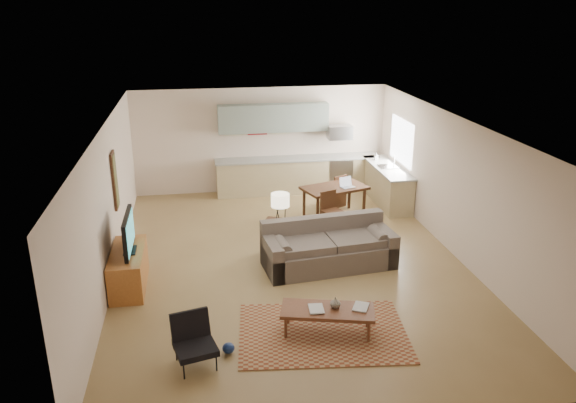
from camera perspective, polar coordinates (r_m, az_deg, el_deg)
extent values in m
plane|color=olive|center=(10.83, 0.26, -6.26)|extent=(9.00, 9.00, 0.00)
plane|color=white|center=(9.95, 0.29, 7.85)|extent=(9.00, 9.00, 0.00)
plane|color=beige|center=(14.59, -2.74, 6.26)|extent=(6.50, 0.00, 6.50)
plane|color=beige|center=(6.35, 7.36, -12.88)|extent=(6.50, 0.00, 6.50)
plane|color=beige|center=(10.30, -17.84, -0.52)|extent=(0.00, 9.00, 9.00)
plane|color=beige|center=(11.30, 16.75, 1.37)|extent=(0.00, 9.00, 9.00)
cube|color=#A5A8AD|center=(14.89, 5.14, 2.89)|extent=(0.62, 0.62, 0.90)
cube|color=#A5A8AD|center=(14.62, 5.25, 7.03)|extent=(0.62, 0.40, 0.35)
cube|color=gray|center=(14.34, -1.49, 8.49)|extent=(2.80, 0.34, 0.70)
cube|color=white|center=(13.88, 11.45, 6.03)|extent=(0.02, 1.40, 1.05)
cube|color=brown|center=(8.75, 3.55, -13.12)|extent=(2.69, 2.01, 0.02)
imported|color=maroon|center=(8.49, 2.14, -10.89)|extent=(0.26, 0.33, 0.03)
imported|color=navy|center=(8.63, 6.69, -10.48)|extent=(0.45, 0.47, 0.02)
imported|color=black|center=(8.54, 4.83, -10.20)|extent=(0.23, 0.23, 0.17)
imported|color=beige|center=(14.45, 8.96, 4.53)|extent=(0.09, 0.09, 0.19)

